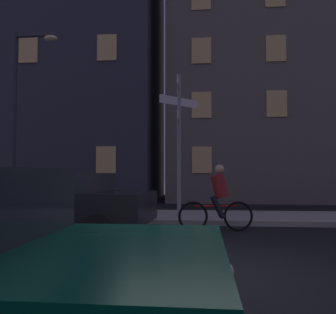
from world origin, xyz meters
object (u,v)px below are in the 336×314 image
(car_near_left, at_px, (51,202))
(cyclist, at_px, (218,200))
(street_lamp, at_px, (20,105))
(signpost, at_px, (179,130))

(car_near_left, height_order, cyclist, cyclist)
(street_lamp, xyz_separation_m, car_near_left, (2.50, -3.25, -2.85))
(street_lamp, bearing_deg, cyclist, -19.77)
(signpost, xyz_separation_m, street_lamp, (-5.18, 0.52, 0.93))
(cyclist, bearing_deg, street_lamp, 160.23)
(cyclist, bearing_deg, signpost, 121.04)
(street_lamp, relative_size, cyclist, 3.24)
(street_lamp, relative_size, car_near_left, 1.24)
(signpost, height_order, car_near_left, signpost)
(street_lamp, xyz_separation_m, cyclist, (6.22, -2.24, -2.86))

